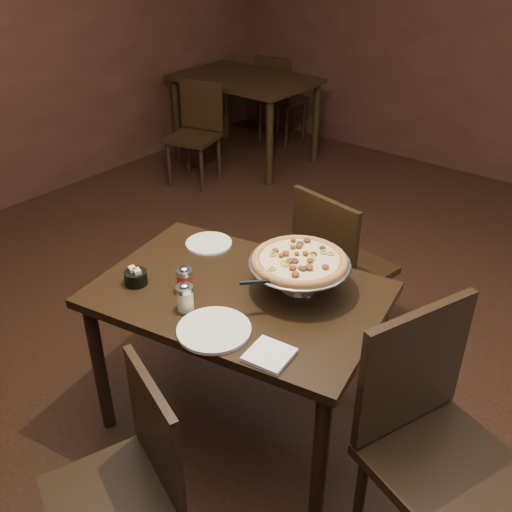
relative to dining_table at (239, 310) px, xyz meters
The scene contains 16 objects.
room 0.80m from the dining_table, 38.17° to the left, with size 6.04×7.04×2.84m.
dining_table is the anchor object (origin of this frame).
background_table 3.34m from the dining_table, 129.28° to the left, with size 1.24×0.83×0.78m.
pizza_stand 0.34m from the dining_table, 40.59° to the left, with size 0.41×0.41×0.17m.
parmesan_shaker 0.28m from the dining_table, 109.26° to the right, with size 0.07×0.07×0.12m.
pepper_flake_shaker 0.26m from the dining_table, 139.54° to the right, with size 0.07×0.07×0.12m.
packet_caddy 0.45m from the dining_table, 148.45° to the right, with size 0.09×0.09×0.07m.
napkin_stack 0.43m from the dining_table, 35.13° to the right, with size 0.15×0.15×0.02m, color white.
plate_left 0.42m from the dining_table, 149.90° to the left, with size 0.21×0.21×0.01m, color white.
plate_near 0.29m from the dining_table, 68.86° to the right, with size 0.27×0.27×0.01m, color white.
serving_spatula 0.28m from the dining_table, 26.02° to the right, with size 0.15×0.15×0.02m.
chair_far 0.78m from the dining_table, 89.37° to the left, with size 0.48×0.48×0.88m.
chair_near 0.79m from the dining_table, 77.76° to the right, with size 0.50×0.50×0.82m.
chair_side 0.89m from the dining_table, ahead, with size 0.59×0.59×0.97m.
bg_chair_far 3.85m from the dining_table, 124.29° to the left, with size 0.42×0.42×0.87m.
bg_chair_near 2.87m from the dining_table, 137.58° to the left, with size 0.48×0.48×0.84m.
Camera 1 is at (1.17, -1.54, 2.02)m, focal length 40.00 mm.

